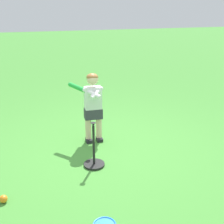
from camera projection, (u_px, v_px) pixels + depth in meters
The scene contains 4 objects.
ground_plane at pixel (108, 151), 4.38m from camera, with size 40.00×40.00×0.00m, color #479338.
child_batter at pixel (92, 102), 4.48m from camera, with size 0.54×0.49×1.08m.
play_ball_midfield at pixel (3, 199), 3.23m from camera, with size 0.09×0.09×0.09m, color orange.
batting_tee at pixel (94, 159), 3.95m from camera, with size 0.28×0.28×0.62m.
Camera 1 is at (3.76, -1.09, 2.05)m, focal length 47.67 mm.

